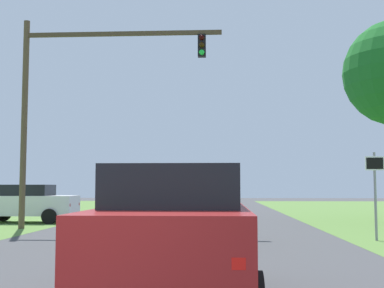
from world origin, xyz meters
The scene contains 6 objects.
ground_plane centered at (0.00, 9.14, 0.00)m, with size 120.00×120.00×0.00m, color #424244.
red_suv_near centered at (0.84, 4.14, 1.03)m, with size 2.26×4.56×1.96m.
pickup_truck_lead centered at (0.11, 11.71, 0.95)m, with size 2.27×5.19×1.86m.
traffic_light centered at (-4.38, 16.62, 5.58)m, with size 8.11×0.40×8.45m.
keep_moving_sign centered at (6.33, 12.88, 1.75)m, with size 0.60×0.09×2.74m.
crossing_suv_far centered at (-7.59, 19.97, 0.93)m, with size 4.63×2.11×1.75m.
Camera 1 is at (1.47, -3.21, 1.68)m, focal length 47.27 mm.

